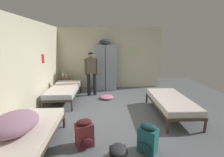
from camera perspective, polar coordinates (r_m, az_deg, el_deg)
ground_plane at (r=4.64m, az=0.15°, el=-12.27°), size 8.81×8.81×0.00m
room_backdrop at (r=5.58m, az=-12.92°, el=5.31°), size 4.39×5.57×2.55m
locker_bank at (r=6.75m, az=-2.36°, el=4.25°), size 0.90×0.55×2.07m
shelf_unit at (r=6.93m, az=-16.09°, el=-1.28°), size 0.38×0.30×0.57m
bed_right at (r=4.74m, az=19.92°, el=-7.58°), size 0.90×1.90×0.49m
bed_left_rear at (r=5.76m, az=-16.38°, el=-3.75°), size 0.90×1.90×0.49m
bed_left_front at (r=3.35m, az=-27.96°, el=-17.02°), size 0.90×1.90×0.49m
bedding_heap at (r=3.22m, az=-30.90°, el=-13.24°), size 0.71×0.88×0.32m
person_traveler at (r=6.00m, az=-7.25°, el=3.05°), size 0.50×0.23×1.60m
water_bottle at (r=6.90m, az=-16.86°, el=1.33°), size 0.07×0.07×0.21m
lotion_bottle at (r=6.81m, az=-15.75°, el=1.03°), size 0.05×0.05×0.15m
backpack_maroon at (r=3.29m, az=-9.60°, el=-18.61°), size 0.39×0.40×0.55m
backpack_teal at (r=3.18m, az=12.41°, el=-19.98°), size 0.41×0.42×0.55m
clothes_pile_pink at (r=5.78m, az=-1.85°, el=-6.51°), size 0.47×0.46×0.12m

